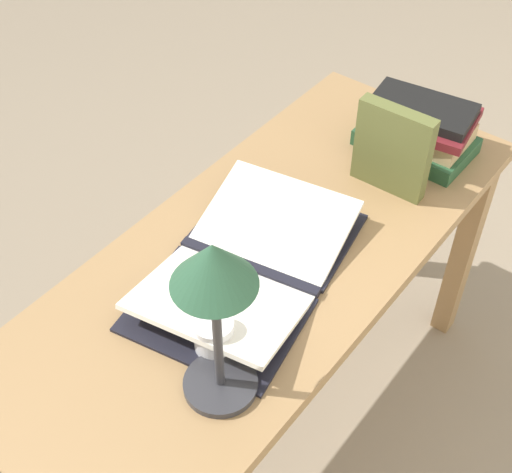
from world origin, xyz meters
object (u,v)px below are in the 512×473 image
object	(u,v)px
book_stack_tall	(418,128)
coffee_mug	(214,335)
book_standing_upright	(392,150)
reading_lamp	(214,286)
open_book	(249,264)

from	to	relation	value
book_stack_tall	coffee_mug	world-z (taller)	book_stack_tall
book_standing_upright	reading_lamp	bearing A→B (deg)	2.69
book_stack_tall	coffee_mug	bearing A→B (deg)	0.12
reading_lamp	book_standing_upright	bearing A→B (deg)	-175.97
coffee_mug	reading_lamp	bearing A→B (deg)	46.83
open_book	book_standing_upright	distance (m)	0.46
book_standing_upright	coffee_mug	bearing A→B (deg)	-2.96
reading_lamp	coffee_mug	size ratio (longest dim) A/B	3.62
book_standing_upright	coffee_mug	world-z (taller)	book_standing_upright
reading_lamp	open_book	bearing A→B (deg)	-151.82
book_stack_tall	reading_lamp	xyz separation A→B (m)	(0.90, 0.07, 0.23)
book_standing_upright	coffee_mug	xyz separation A→B (m)	(0.65, -0.02, -0.08)
open_book	book_stack_tall	bearing A→B (deg)	162.42
open_book	coffee_mug	distance (m)	0.22
book_standing_upright	reading_lamp	world-z (taller)	reading_lamp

